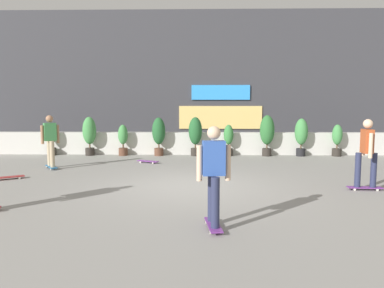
# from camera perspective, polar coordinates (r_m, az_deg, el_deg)

# --- Properties ---
(ground_plane) EXTENTS (48.00, 48.00, 0.00)m
(ground_plane) POSITION_cam_1_polar(r_m,az_deg,el_deg) (9.47, -0.21, -6.39)
(ground_plane) COLOR gray
(planter_wall) EXTENTS (18.00, 0.40, 0.90)m
(planter_wall) POSITION_cam_1_polar(r_m,az_deg,el_deg) (15.33, 0.39, 0.11)
(planter_wall) COLOR beige
(planter_wall) RESTS_ON ground
(building_backdrop) EXTENTS (20.00, 2.08, 6.50)m
(building_backdrop) POSITION_cam_1_polar(r_m,az_deg,el_deg) (19.28, 0.60, 9.67)
(building_backdrop) COLOR #38383D
(building_backdrop) RESTS_ON ground
(potted_plant_0) EXTENTS (0.37, 0.37, 1.21)m
(potted_plant_0) POSITION_cam_1_polar(r_m,az_deg,el_deg) (16.01, -20.58, 0.67)
(potted_plant_0) COLOR #2D2823
(potted_plant_0) RESTS_ON ground
(potted_plant_1) EXTENTS (0.53, 0.53, 1.54)m
(potted_plant_1) POSITION_cam_1_polar(r_m,az_deg,el_deg) (15.48, -15.32, 1.63)
(potted_plant_1) COLOR #2D2823
(potted_plant_1) RESTS_ON ground
(potted_plant_2) EXTENTS (0.38, 0.38, 1.23)m
(potted_plant_2) POSITION_cam_1_polar(r_m,az_deg,el_deg) (15.17, -10.44, 0.76)
(potted_plant_2) COLOR brown
(potted_plant_2) RESTS_ON ground
(potted_plant_3) EXTENTS (0.52, 0.52, 1.52)m
(potted_plant_3) POSITION_cam_1_polar(r_m,az_deg,el_deg) (14.93, -5.08, 1.61)
(potted_plant_3) COLOR brown
(potted_plant_3) RESTS_ON ground
(potted_plant_4) EXTENTS (0.53, 0.53, 1.53)m
(potted_plant_4) POSITION_cam_1_polar(r_m,az_deg,el_deg) (14.84, 0.51, 1.65)
(potted_plant_4) COLOR #2D2823
(potted_plant_4) RESTS_ON ground
(potted_plant_5) EXTENTS (0.38, 0.38, 1.23)m
(potted_plant_5) POSITION_cam_1_polar(r_m,az_deg,el_deg) (14.90, 5.56, 0.75)
(potted_plant_5) COLOR #2D2823
(potted_plant_5) RESTS_ON ground
(potted_plant_6) EXTENTS (0.57, 0.57, 1.61)m
(potted_plant_6) POSITION_cam_1_polar(r_m,az_deg,el_deg) (15.06, 11.34, 1.79)
(potted_plant_6) COLOR #2D2823
(potted_plant_6) RESTS_ON ground
(potted_plant_7) EXTENTS (0.50, 0.50, 1.48)m
(potted_plant_7) POSITION_cam_1_polar(r_m,az_deg,el_deg) (15.36, 16.26, 1.42)
(potted_plant_7) COLOR black
(potted_plant_7) RESTS_ON ground
(potted_plant_8) EXTENTS (0.39, 0.39, 1.25)m
(potted_plant_8) POSITION_cam_1_polar(r_m,az_deg,el_deg) (15.79, 21.17, 0.72)
(potted_plant_8) COLOR #2D2823
(potted_plant_8) RESTS_ON ground
(skater_by_wall_right) EXTENTS (0.56, 0.82, 1.70)m
(skater_by_wall_right) POSITION_cam_1_polar(r_m,az_deg,el_deg) (6.12, 3.31, -4.32)
(skater_by_wall_right) COLOR #72338C
(skater_by_wall_right) RESTS_ON ground
(skater_foreground) EXTENTS (0.62, 0.77, 1.70)m
(skater_foreground) POSITION_cam_1_polar(r_m,az_deg,el_deg) (12.64, -20.72, 0.68)
(skater_foreground) COLOR #266699
(skater_foreground) RESTS_ON ground
(skater_far_right) EXTENTS (0.81, 0.56, 1.70)m
(skater_far_right) POSITION_cam_1_polar(r_m,az_deg,el_deg) (9.77, 24.99, -0.98)
(skater_far_right) COLOR #72338C
(skater_far_right) RESTS_ON ground
(skateboard_near_camera) EXTENTS (0.81, 0.53, 0.08)m
(skateboard_near_camera) POSITION_cam_1_polar(r_m,az_deg,el_deg) (13.18, -6.72, -2.61)
(skateboard_near_camera) COLOR #72338C
(skateboard_near_camera) RESTS_ON ground
(skateboard_aside) EXTENTS (0.78, 0.60, 0.08)m
(skateboard_aside) POSITION_cam_1_polar(r_m,az_deg,el_deg) (11.42, -26.09, -4.55)
(skateboard_aside) COLOR maroon
(skateboard_aside) RESTS_ON ground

